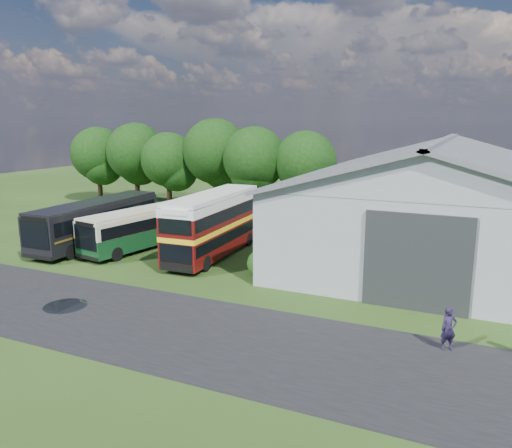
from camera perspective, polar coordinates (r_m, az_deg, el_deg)
The scene contains 17 objects.
ground at distance 29.10m, azimuth -14.64°, elevation -7.57°, with size 120.00×120.00×0.00m, color #1E3611.
asphalt_road at distance 25.15m, azimuth -13.59°, elevation -10.68°, with size 60.00×8.00×0.02m, color black.
puddle at distance 28.01m, azimuth -20.96°, elevation -8.77°, with size 2.20×2.20×0.01m, color black.
storage_shed at distance 37.55m, azimuth 20.27°, elevation 3.00°, with size 18.80×24.80×8.15m.
tree_far_left at distance 60.83m, azimuth -17.62°, elevation 7.66°, with size 6.12×6.12×8.64m.
tree_left_a at distance 57.98m, azimuth -13.59°, elevation 8.01°, with size 6.46×6.46×9.12m.
tree_left_b at distance 54.27m, azimuth -10.01°, elevation 7.25°, with size 5.78×5.78×8.16m.
tree_mid at distance 52.67m, azimuth -4.70°, elevation 8.27°, with size 6.80×6.80×9.60m.
tree_right_a at distance 49.55m, azimuth -0.16°, elevation 7.50°, with size 6.26×6.26×8.83m.
tree_right_b at distance 48.46m, azimuth 5.66°, elevation 7.05°, with size 5.98×5.98×8.45m.
shrub_front at distance 31.14m, azimuth 0.55°, elevation -5.87°, with size 1.70×1.70×1.70m, color #194714.
shrub_mid at distance 32.89m, azimuth 1.97°, elevation -4.90°, with size 1.60×1.60×1.60m, color #194714.
shrub_back at distance 34.67m, azimuth 3.24°, elevation -4.02°, with size 1.80×1.80×1.80m, color #194714.
bus_green_single at distance 38.32m, azimuth -12.52°, elevation -0.31°, with size 4.27×11.02×2.97m.
bus_maroon_double at distance 35.09m, azimuth -4.88°, elevation -0.11°, with size 3.11×10.47×4.46m.
bus_dark_single at distance 40.32m, azimuth -17.73°, elevation 0.30°, with size 3.16×12.24×3.35m.
visitor_a at distance 22.70m, azimuth 21.14°, elevation -11.16°, with size 0.68×0.45×1.86m, color #1D1631.
Camera 1 is at (17.64, -21.09, 9.53)m, focal length 35.00 mm.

